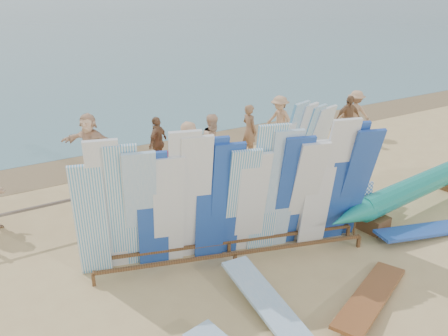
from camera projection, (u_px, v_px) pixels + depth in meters
ground at (213, 264)px, 10.06m from camera, size 160.00×160.00×0.00m
wet_sand_strip at (106, 160)px, 15.79m from camera, size 40.00×2.60×0.01m
fence at (155, 187)px, 12.21m from camera, size 12.08×0.08×0.90m
main_surfboard_rack at (233, 200)px, 9.73m from camera, size 6.18×2.53×3.10m
side_surfboard_rack at (299, 155)px, 12.49m from camera, size 2.60×1.36×2.90m
outrigger_canoe at (420, 187)px, 12.25m from camera, size 6.92×1.38×0.98m
vendor_table at (361, 214)px, 11.29m from camera, size 0.99×0.75×1.23m
flat_board_d at (426, 235)px, 11.20m from camera, size 2.76×1.05×0.26m
flat_board_c at (370, 302)px, 8.88m from camera, size 2.69×1.63×0.26m
flat_board_b at (269, 313)px, 8.58m from camera, size 0.72×2.72×0.39m
beach_chair_left at (166, 177)px, 13.72m from camera, size 0.64×0.67×0.96m
beach_chair_right at (199, 174)px, 13.99m from camera, size 0.64×0.66×0.87m
stroller at (173, 175)px, 13.60m from camera, size 0.70×0.82×0.95m
beachgoer_9 at (279, 120)px, 17.11m from camera, size 0.66×1.20×1.76m
beachgoer_extra_0 at (355, 113)px, 17.95m from camera, size 1.03×1.19×1.75m
beachgoer_10 at (348, 119)px, 17.26m from camera, size 1.08×0.62×1.74m
beachgoer_7 at (249, 130)px, 15.90m from camera, size 0.40×0.67×1.78m
beachgoer_8 at (214, 144)px, 14.52m from camera, size 0.94×0.52×1.85m
beachgoer_5 at (90, 143)px, 14.53m from camera, size 1.62×1.63×1.88m
beachgoer_6 at (189, 152)px, 13.87m from camera, size 0.91×0.46×1.82m
beachgoer_4 at (158, 142)px, 14.88m from camera, size 1.04×0.93×1.68m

